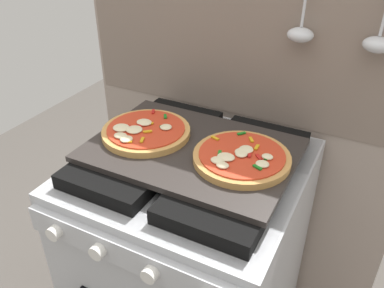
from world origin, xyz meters
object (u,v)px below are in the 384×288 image
(pizza_left, at_px, (146,131))
(pizza_right, at_px, (242,157))
(stove, at_px, (192,268))
(baking_tray, at_px, (192,150))

(pizza_left, distance_m, pizza_right, 0.29)
(pizza_right, bearing_deg, pizza_left, 179.40)
(stove, relative_size, pizza_right, 3.65)
(baking_tray, xyz_separation_m, pizza_right, (0.14, -0.00, 0.02))
(baking_tray, bearing_deg, pizza_right, -0.33)
(baking_tray, height_order, pizza_left, pizza_left)
(baking_tray, distance_m, pizza_left, 0.15)
(baking_tray, xyz_separation_m, pizza_left, (-0.15, 0.00, 0.02))
(baking_tray, height_order, pizza_right, pizza_right)
(baking_tray, relative_size, pizza_right, 2.19)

